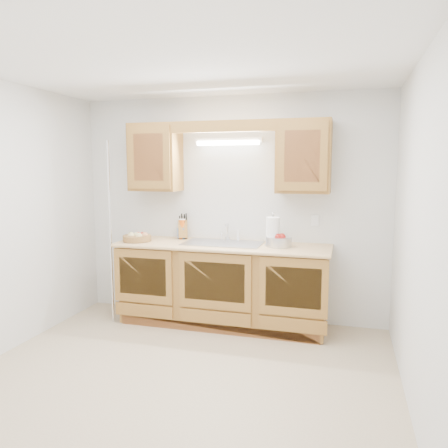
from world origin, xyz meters
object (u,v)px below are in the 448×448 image
(knife_block, at_px, (183,229))
(apple_bowl, at_px, (279,241))
(fruit_basket, at_px, (137,237))
(paper_towel, at_px, (273,232))

(knife_block, distance_m, apple_bowl, 1.17)
(knife_block, bearing_deg, fruit_basket, -167.35)
(paper_towel, distance_m, apple_bowl, 0.11)
(fruit_basket, distance_m, paper_towel, 1.51)
(apple_bowl, bearing_deg, knife_block, 169.18)
(knife_block, relative_size, paper_towel, 0.84)
(fruit_basket, relative_size, apple_bowl, 1.22)
(paper_towel, height_order, apple_bowl, paper_towel)
(fruit_basket, xyz_separation_m, apple_bowl, (1.57, 0.09, 0.02))
(fruit_basket, relative_size, paper_towel, 1.13)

